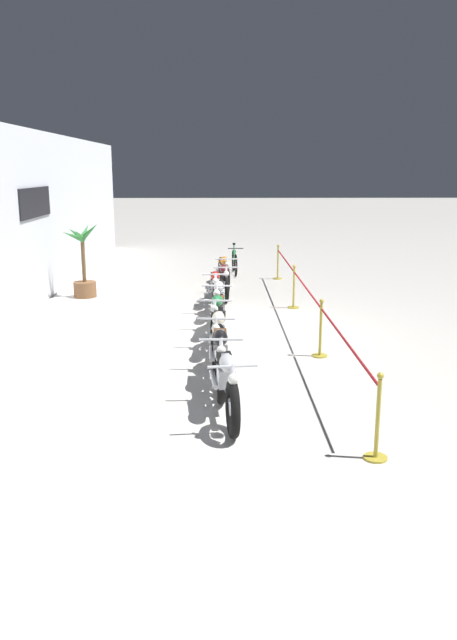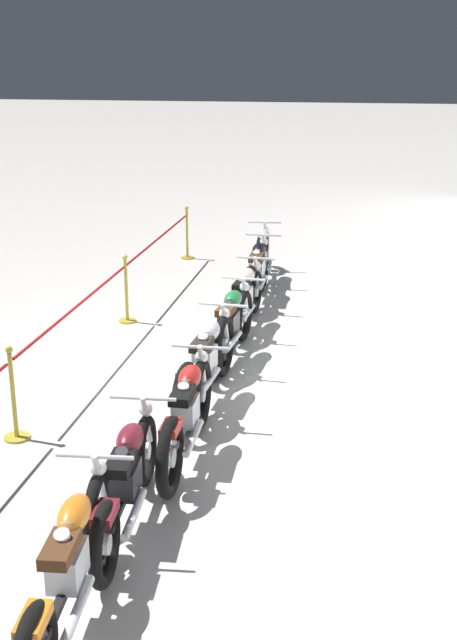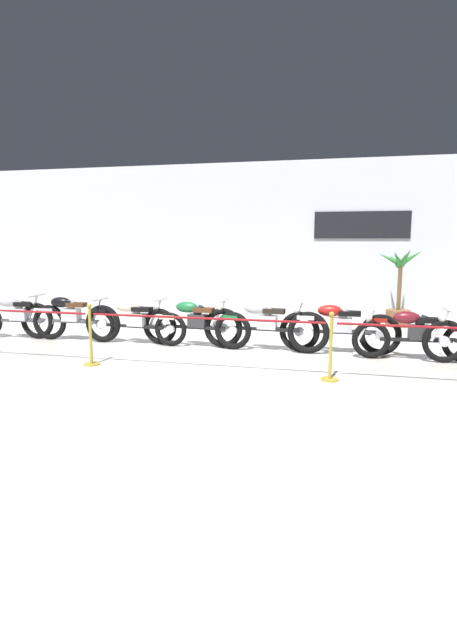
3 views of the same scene
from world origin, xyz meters
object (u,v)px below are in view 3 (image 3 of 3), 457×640
Objects in this scene: stanchion_mid_right at (330,357)px; potted_palm_left_of_row at (399,295)px; motorcycle_silver_0 at (17,317)px; stanchion_far_left at (119,323)px; motorcycle_cream_2 at (134,321)px; motorcycle_red_5 at (339,328)px; motorcycle_maroon_6 at (416,335)px; motorcycle_silver_4 at (264,326)px; motorcycle_black_1 at (69,318)px; stanchion_mid_left at (91,344)px; motorcycle_green_3 at (195,323)px.

potted_palm_left_of_row is at bearing 75.02° from stanchion_mid_right.
stanchion_far_left reaches higher than motorcycle_silver_0.
motorcycle_red_5 reaches higher than motorcycle_cream_2.
motorcycle_cream_2 is 5.43m from motorcycle_maroon_6.
motorcycle_red_5 is 1.14× the size of potted_palm_left_of_row.
motorcycle_black_1 is at bearing -179.88° from motorcycle_silver_4.
stanchion_mid_left is (2.70, -1.72, -0.11)m from motorcycle_silver_0.
potted_palm_left_of_row reaches higher than stanchion_far_left.
motorcycle_maroon_6 is (6.90, -0.11, -0.03)m from motorcycle_black_1.
motorcycle_green_3 is 2.23m from stanchion_mid_left.
stanchion_far_left is (-0.75, -1.83, 0.28)m from motorcycle_green_3.
stanchion_mid_left is (1.50, -1.79, -0.13)m from motorcycle_black_1.
motorcycle_maroon_6 is at bearing -9.14° from motorcycle_red_5.
motorcycle_black_1 is at bearing -153.03° from potted_palm_left_of_row.
motorcycle_black_1 is 1.04× the size of motorcycle_red_5.
potted_palm_left_of_row is 0.16× the size of stanchion_far_left.
stanchion_mid_left is at bearing -124.95° from motorcycle_green_3.
motorcycle_red_5 is at bearing 170.86° from motorcycle_maroon_6.
stanchion_mid_right is (2.72, -1.83, -0.11)m from motorcycle_green_3.
motorcycle_green_3 is at bearing 55.05° from stanchion_mid_left.
motorcycle_green_3 is at bearing 178.92° from motorcycle_silver_4.
motorcycle_green_3 is 1.03× the size of motorcycle_red_5.
potted_palm_left_of_row is 1.87× the size of stanchion_mid_right.
stanchion_mid_left is at bearing -32.46° from motorcycle_silver_0.
motorcycle_cream_2 is at bearing 155.72° from stanchion_mid_right.
motorcycle_green_3 is (2.78, 0.04, -0.02)m from motorcycle_black_1.
motorcycle_silver_0 is 0.90× the size of motorcycle_silver_4.
motorcycle_silver_0 is at bearing -178.43° from motorcycle_green_3.
motorcycle_green_3 is 2.00m from stanchion_far_left.
motorcycle_black_1 is 1.01× the size of motorcycle_green_3.
stanchion_mid_right is at bearing -53.76° from motorcycle_silver_4.
potted_palm_left_of_row is (4.14, 3.49, 0.29)m from motorcycle_green_3.
stanchion_mid_right reaches higher than motorcycle_silver_4.
motorcycle_silver_4 is at bearing -127.99° from potted_palm_left_of_row.
stanchion_far_left is at bearing -28.02° from motorcycle_silver_0.
motorcycle_silver_4 is 2.34× the size of stanchion_mid_right.
stanchion_mid_right is at bearing -24.28° from motorcycle_cream_2.
potted_palm_left_of_row is 1.87× the size of stanchion_mid_left.
stanchion_mid_right reaches higher than motorcycle_silver_0.
potted_palm_left_of_row reaches higher than motorcycle_red_5.
motorcycle_silver_0 is 2.10× the size of stanchion_mid_left.
stanchion_mid_left is at bearing -162.73° from motorcycle_maroon_6.
stanchion_mid_right reaches higher than motorcycle_green_3.
motorcycle_green_3 is at bearing 0.66° from motorcycle_cream_2.
potted_palm_left_of_row is 5.52m from stanchion_mid_right.
potted_palm_left_of_row reaches higher than motorcycle_silver_0.
stanchion_mid_left reaches higher than motorcycle_silver_0.
motorcycle_black_1 reaches higher than motorcycle_green_3.
motorcycle_black_1 is 5.57m from motorcycle_red_5.
motorcycle_red_5 is 2.13× the size of stanchion_mid_left.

